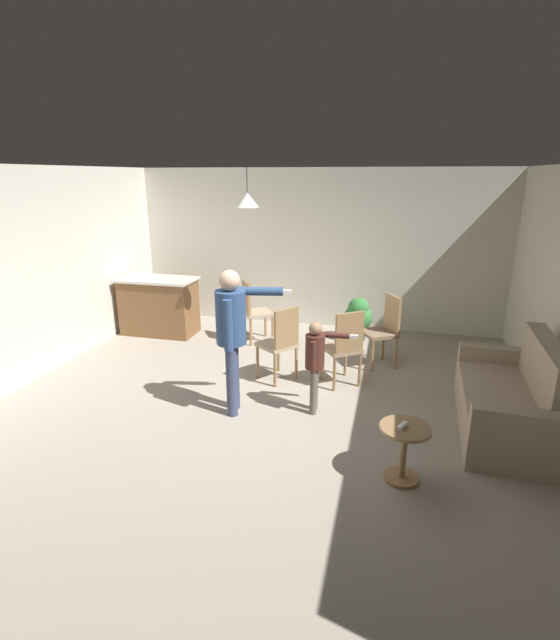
# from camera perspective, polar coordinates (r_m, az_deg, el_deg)

# --- Properties ---
(ground) EXTENTS (7.68, 7.68, 0.00)m
(ground) POSITION_cam_1_polar(r_m,az_deg,el_deg) (5.55, -1.52, -10.27)
(ground) COLOR #9E9384
(wall_back) EXTENTS (6.40, 0.10, 2.70)m
(wall_back) POSITION_cam_1_polar(r_m,az_deg,el_deg) (8.14, 4.47, 8.67)
(wall_back) COLOR silver
(wall_back) RESTS_ON ground
(wall_left) EXTENTS (0.10, 6.40, 2.70)m
(wall_left) POSITION_cam_1_polar(r_m,az_deg,el_deg) (6.66, -29.29, 4.56)
(wall_left) COLOR silver
(wall_left) RESTS_ON ground
(couch_floral) EXTENTS (0.94, 1.84, 1.00)m
(couch_floral) POSITION_cam_1_polar(r_m,az_deg,el_deg) (5.45, 26.51, -8.92)
(couch_floral) COLOR tan
(couch_floral) RESTS_ON ground
(kitchen_counter) EXTENTS (1.26, 0.66, 0.95)m
(kitchen_counter) POSITION_cam_1_polar(r_m,az_deg,el_deg) (8.04, -14.62, 1.69)
(kitchen_counter) COLOR brown
(kitchen_counter) RESTS_ON ground
(side_table_by_couch) EXTENTS (0.44, 0.44, 0.52)m
(side_table_by_couch) POSITION_cam_1_polar(r_m,az_deg,el_deg) (4.30, 14.97, -14.79)
(side_table_by_couch) COLOR #99754C
(side_table_by_couch) RESTS_ON ground
(person_adult) EXTENTS (0.77, 0.57, 1.64)m
(person_adult) POSITION_cam_1_polar(r_m,az_deg,el_deg) (5.02, -5.87, -0.82)
(person_adult) COLOR #384260
(person_adult) RESTS_ON ground
(person_child) EXTENTS (0.56, 0.32, 1.07)m
(person_child) POSITION_cam_1_polar(r_m,az_deg,el_deg) (5.12, 4.42, -4.59)
(person_child) COLOR #60564C
(person_child) RESTS_ON ground
(dining_chair_by_counter) EXTENTS (0.59, 0.59, 1.00)m
(dining_chair_by_counter) POSITION_cam_1_polar(r_m,az_deg,el_deg) (5.94, 0.06, -2.60)
(dining_chair_by_counter) COLOR #99754C
(dining_chair_by_counter) RESTS_ON ground
(dining_chair_near_wall) EXTENTS (0.58, 0.58, 1.00)m
(dining_chair_near_wall) POSITION_cam_1_polar(r_m,az_deg,el_deg) (7.37, -3.25, 1.37)
(dining_chair_near_wall) COLOR #99754C
(dining_chair_near_wall) RESTS_ON ground
(dining_chair_centre_back) EXTENTS (0.58, 0.58, 1.00)m
(dining_chair_centre_back) POSITION_cam_1_polar(r_m,az_deg,el_deg) (6.60, 12.66, -0.96)
(dining_chair_centre_back) COLOR #99754C
(dining_chair_centre_back) RESTS_ON ground
(dining_chair_spare) EXTENTS (0.59, 0.59, 1.00)m
(dining_chair_spare) POSITION_cam_1_polar(r_m,az_deg,el_deg) (5.85, 7.88, -3.08)
(dining_chair_spare) COLOR #99754C
(dining_chair_spare) RESTS_ON ground
(potted_plant_corner) EXTENTS (0.46, 0.46, 0.70)m
(potted_plant_corner) POSITION_cam_1_polar(r_m,az_deg,el_deg) (7.61, 9.57, 0.41)
(potted_plant_corner) COLOR #4C4742
(potted_plant_corner) RESTS_ON ground
(spare_remote_on_table) EXTENTS (0.08, 0.13, 0.04)m
(spare_remote_on_table) POSITION_cam_1_polar(r_m,az_deg,el_deg) (4.18, 14.80, -12.47)
(spare_remote_on_table) COLOR white
(spare_remote_on_table) RESTS_ON side_table_by_couch
(ceiling_light_pendant) EXTENTS (0.32, 0.32, 0.55)m
(ceiling_light_pendant) POSITION_cam_1_polar(r_m,az_deg,el_deg) (6.59, -4.04, 14.52)
(ceiling_light_pendant) COLOR silver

